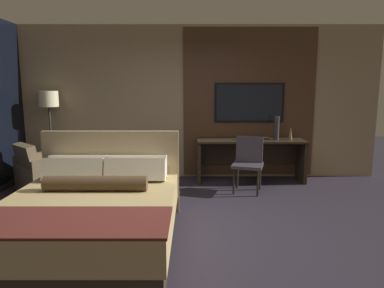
{
  "coord_description": "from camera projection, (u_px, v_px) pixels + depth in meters",
  "views": [
    {
      "loc": [
        0.15,
        -3.8,
        1.68
      ],
      "look_at": [
        0.14,
        1.0,
        0.89
      ],
      "focal_mm": 32.0,
      "sensor_mm": 36.0,
      "label": 1
    }
  ],
  "objects": [
    {
      "name": "ground_plane",
      "position": [
        180.0,
        232.0,
        4.03
      ],
      "size": [
        16.0,
        16.0,
        0.0
      ],
      "primitive_type": "plane",
      "color": "#28232D"
    },
    {
      "name": "wall_back_tv_panel",
      "position": [
        194.0,
        103.0,
        6.35
      ],
      "size": [
        7.2,
        0.09,
        2.8
      ],
      "color": "tan",
      "rests_on": "ground_plane"
    },
    {
      "name": "bed",
      "position": [
        94.0,
        213.0,
        3.73
      ],
      "size": [
        1.81,
        2.09,
        1.12
      ],
      "color": "#33281E",
      "rests_on": "ground_plane"
    },
    {
      "name": "desk",
      "position": [
        251.0,
        152.0,
        6.19
      ],
      "size": [
        1.92,
        0.57,
        0.76
      ],
      "color": "#2D2319",
      "rests_on": "ground_plane"
    },
    {
      "name": "tv",
      "position": [
        250.0,
        103.0,
        6.28
      ],
      "size": [
        1.27,
        0.04,
        0.71
      ],
      "color": "black"
    },
    {
      "name": "desk_chair",
      "position": [
        249.0,
        159.0,
        5.57
      ],
      "size": [
        0.58,
        0.58,
        0.89
      ],
      "rotation": [
        0.0,
        0.0,
        -0.28
      ],
      "color": "#38333D",
      "rests_on": "ground_plane"
    },
    {
      "name": "armchair_by_window",
      "position": [
        46.0,
        173.0,
        5.68
      ],
      "size": [
        1.08,
        1.08,
        0.8
      ],
      "rotation": [
        0.0,
        0.0,
        2.39
      ],
      "color": "brown",
      "rests_on": "ground_plane"
    },
    {
      "name": "floor_lamp",
      "position": [
        50.0,
        106.0,
        6.12
      ],
      "size": [
        0.34,
        0.34,
        1.62
      ],
      "color": "#282623",
      "rests_on": "ground_plane"
    },
    {
      "name": "vase_tall",
      "position": [
        278.0,
        128.0,
        6.09
      ],
      "size": [
        0.09,
        0.09,
        0.42
      ],
      "color": "#333338",
      "rests_on": "desk"
    },
    {
      "name": "vase_short",
      "position": [
        292.0,
        133.0,
        6.12
      ],
      "size": [
        0.07,
        0.07,
        0.23
      ],
      "color": "#846647",
      "rests_on": "desk"
    },
    {
      "name": "book",
      "position": [
        265.0,
        138.0,
        6.17
      ],
      "size": [
        0.25,
        0.2,
        0.03
      ],
      "color": "#332D28",
      "rests_on": "desk"
    }
  ]
}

